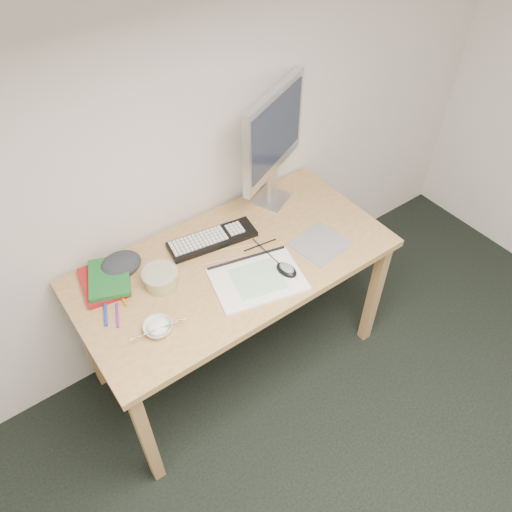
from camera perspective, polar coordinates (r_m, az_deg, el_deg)
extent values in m
plane|color=silver|center=(2.15, -6.25, 16.89)|extent=(3.60, 0.00, 3.60)
cube|color=tan|center=(2.20, -12.41, -19.68)|extent=(0.05, 0.05, 0.71)
cube|color=tan|center=(2.64, 13.34, -4.29)|extent=(0.05, 0.05, 0.71)
cube|color=tan|center=(2.52, -18.65, -9.01)|extent=(0.05, 0.05, 0.71)
cube|color=tan|center=(2.92, 5.00, 2.90)|extent=(0.05, 0.05, 0.71)
cube|color=tan|center=(2.20, -2.49, -0.85)|extent=(1.40, 0.70, 0.03)
cube|color=gray|center=(2.27, 7.32, 1.42)|extent=(0.25, 0.23, 0.00)
cube|color=silver|center=(2.10, 0.17, -2.68)|extent=(0.43, 0.35, 0.01)
cube|color=black|center=(2.27, -5.01, 1.90)|extent=(0.42, 0.19, 0.02)
cube|color=silver|center=(2.50, 1.80, 6.57)|extent=(0.22, 0.21, 0.01)
cube|color=silver|center=(2.45, 1.84, 8.08)|extent=(0.06, 0.04, 0.16)
cube|color=silver|center=(2.28, 2.01, 13.95)|extent=(0.47, 0.24, 0.40)
cube|color=black|center=(2.28, 2.02, 14.15)|extent=(0.41, 0.19, 0.32)
ellipsoid|color=black|center=(2.12, 3.52, -1.39)|extent=(0.08, 0.11, 0.04)
imported|color=white|center=(1.96, -11.13, -8.06)|extent=(0.13, 0.13, 0.04)
cylinder|color=#A9AAAC|center=(1.93, -11.01, -8.15)|extent=(0.21, 0.05, 0.02)
cylinder|color=#EADC52|center=(2.10, -10.85, -2.54)|extent=(0.17, 0.17, 0.07)
cube|color=maroon|center=(2.17, -17.05, -2.92)|extent=(0.21, 0.26, 0.02)
cube|color=#175E23|center=(2.16, -16.43, -2.37)|extent=(0.24, 0.27, 0.02)
ellipsoid|color=#2A2D32|center=(2.20, -15.20, -0.92)|extent=(0.15, 0.13, 0.06)
cylinder|color=pink|center=(2.18, -3.82, -0.54)|extent=(0.18, 0.07, 0.01)
cylinder|color=tan|center=(2.24, -1.79, 1.05)|extent=(0.17, 0.08, 0.01)
cylinder|color=black|center=(2.25, 0.48, 1.27)|extent=(0.16, 0.03, 0.01)
cylinder|color=navy|center=(2.07, -16.84, -6.09)|extent=(0.06, 0.14, 0.01)
cylinder|color=orange|center=(2.12, -15.24, -4.31)|extent=(0.02, 0.13, 0.01)
cylinder|color=#6F2485|center=(2.05, -15.57, -6.55)|extent=(0.06, 0.11, 0.01)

